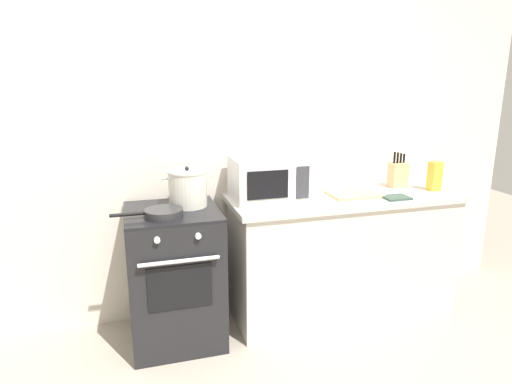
{
  "coord_description": "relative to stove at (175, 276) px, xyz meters",
  "views": [
    {
      "loc": [
        -0.6,
        -2.2,
        1.75
      ],
      "look_at": [
        0.22,
        0.6,
        1.0
      ],
      "focal_mm": 31.26,
      "sensor_mm": 36.0,
      "label": 1
    }
  ],
  "objects": [
    {
      "name": "cutting_board",
      "position": [
        1.31,
        0.0,
        0.47
      ],
      "size": [
        0.36,
        0.26,
        0.02
      ],
      "primitive_type": "cube",
      "color": "tan",
      "rests_on": "countertop_right"
    },
    {
      "name": "back_wall",
      "position": [
        0.65,
        0.37,
        0.79
      ],
      "size": [
        4.4,
        0.1,
        2.5
      ],
      "primitive_type": "cube",
      "color": "silver",
      "rests_on": "ground_plane"
    },
    {
      "name": "stock_pot",
      "position": [
        0.12,
        0.07,
        0.58
      ],
      "size": [
        0.34,
        0.26,
        0.27
      ],
      "color": "beige",
      "rests_on": "stove"
    },
    {
      "name": "microwave",
      "position": [
        0.68,
        0.08,
        0.61
      ],
      "size": [
        0.5,
        0.37,
        0.3
      ],
      "color": "white",
      "rests_on": "countertop_right"
    },
    {
      "name": "ground_plane",
      "position": [
        0.35,
        -0.6,
        -0.46
      ],
      "size": [
        10.0,
        10.0,
        0.0
      ],
      "primitive_type": "plane",
      "color": "#9E9384"
    },
    {
      "name": "oven_mitt",
      "position": [
        1.56,
        -0.16,
        0.47
      ],
      "size": [
        0.18,
        0.14,
        0.02
      ],
      "primitive_type": "cube",
      "color": "#384C42",
      "rests_on": "countertop_right"
    },
    {
      "name": "countertop_right",
      "position": [
        1.25,
        0.02,
        0.44
      ],
      "size": [
        1.7,
        0.6,
        0.04
      ],
      "primitive_type": "cube",
      "color": "beige",
      "rests_on": "lower_cabinet_right"
    },
    {
      "name": "lower_cabinet_right",
      "position": [
        1.25,
        0.02,
        -0.02
      ],
      "size": [
        1.64,
        0.56,
        0.88
      ],
      "primitive_type": "cube",
      "color": "beige",
      "rests_on": "ground_plane"
    },
    {
      "name": "stove",
      "position": [
        0.0,
        0.0,
        0.0
      ],
      "size": [
        0.6,
        0.64,
        0.92
      ],
      "color": "black",
      "rests_on": "ground_plane"
    },
    {
      "name": "frying_pan",
      "position": [
        -0.07,
        -0.13,
        0.48
      ],
      "size": [
        0.44,
        0.24,
        0.05
      ],
      "color": "#28282B",
      "rests_on": "stove"
    },
    {
      "name": "pasta_box",
      "position": [
        1.96,
        -0.03,
        0.57
      ],
      "size": [
        0.08,
        0.08,
        0.22
      ],
      "primitive_type": "cube",
      "color": "gold",
      "rests_on": "countertop_right"
    },
    {
      "name": "knife_block",
      "position": [
        1.76,
        0.14,
        0.56
      ],
      "size": [
        0.13,
        0.1,
        0.28
      ],
      "color": "tan",
      "rests_on": "countertop_right"
    }
  ]
}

